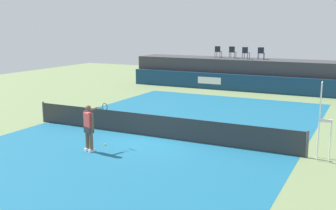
{
  "coord_description": "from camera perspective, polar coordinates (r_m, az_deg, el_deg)",
  "views": [
    {
      "loc": [
        8.07,
        -14.83,
        4.67
      ],
      "look_at": [
        -0.37,
        2.0,
        1.0
      ],
      "focal_mm": 43.85,
      "sensor_mm": 36.0,
      "label": 1
    }
  ],
  "objects": [
    {
      "name": "tennis_net",
      "position": [
        17.4,
        -1.86,
        -2.93
      ],
      "size": [
        12.4,
        0.02,
        0.95
      ],
      "primitive_type": "cube",
      "color": "#2D2D2D",
      "rests_on": "ground"
    },
    {
      "name": "tennis_player",
      "position": [
        15.62,
        -10.88,
        -2.92
      ],
      "size": [
        0.56,
        1.24,
        1.77
      ],
      "color": "white",
      "rests_on": "court_inner"
    },
    {
      "name": "court_inner",
      "position": [
        17.52,
        -1.85,
        -4.43
      ],
      "size": [
        12.0,
        22.0,
        0.0
      ],
      "primitive_type": "cube",
      "color": "#16597A",
      "rests_on": "ground"
    },
    {
      "name": "spectator_platform",
      "position": [
        31.4,
        11.59,
        4.28
      ],
      "size": [
        18.0,
        2.8,
        2.2
      ],
      "primitive_type": "cube",
      "color": "#38383D",
      "rests_on": "ground"
    },
    {
      "name": "net_post_near",
      "position": [
        21.0,
        -16.91,
        -0.91
      ],
      "size": [
        0.1,
        0.1,
        1.0
      ],
      "primitive_type": "cylinder",
      "color": "#4C4C51",
      "rests_on": "ground"
    },
    {
      "name": "spectator_chair_right",
      "position": [
        31.03,
        12.81,
        7.11
      ],
      "size": [
        0.47,
        0.47,
        0.89
      ],
      "color": "#1E232D",
      "rests_on": "spectator_platform"
    },
    {
      "name": "tennis_ball",
      "position": [
        16.47,
        -8.74,
        -5.44
      ],
      "size": [
        0.07,
        0.07,
        0.07
      ],
      "primitive_type": "sphere",
      "color": "#D8EA33",
      "rests_on": "court_inner"
    },
    {
      "name": "umpire_chair",
      "position": [
        15.21,
        20.7,
        -1.39
      ],
      "size": [
        0.46,
        0.46,
        2.76
      ],
      "color": "white",
      "rests_on": "ground"
    },
    {
      "name": "ground_plane",
      "position": [
        20.12,
        2.22,
        -2.4
      ],
      "size": [
        48.0,
        48.0,
        0.0
      ],
      "primitive_type": "plane",
      "color": "#6B7F51"
    },
    {
      "name": "spectator_chair_center",
      "position": [
        31.1,
        10.74,
        7.2
      ],
      "size": [
        0.48,
        0.48,
        0.89
      ],
      "color": "#1E232D",
      "rests_on": "spectator_platform"
    },
    {
      "name": "spectator_chair_left",
      "position": [
        31.82,
        8.94,
        7.34
      ],
      "size": [
        0.44,
        0.44,
        0.89
      ],
      "color": "#1E232D",
      "rests_on": "spectator_platform"
    },
    {
      "name": "spectator_chair_far_left",
      "position": [
        32.12,
        6.98,
        7.43
      ],
      "size": [
        0.44,
        0.44,
        0.89
      ],
      "color": "#1E232D",
      "rests_on": "spectator_platform"
    },
    {
      "name": "net_post_far",
      "position": [
        15.52,
        18.79,
        -5.17
      ],
      "size": [
        0.1,
        0.1,
        1.0
      ],
      "primitive_type": "cylinder",
      "color": "#4C4C51",
      "rests_on": "ground"
    },
    {
      "name": "sponsor_wall",
      "position": [
        29.74,
        10.62,
        2.98
      ],
      "size": [
        18.0,
        0.22,
        1.2
      ],
      "color": "navy",
      "rests_on": "ground"
    }
  ]
}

